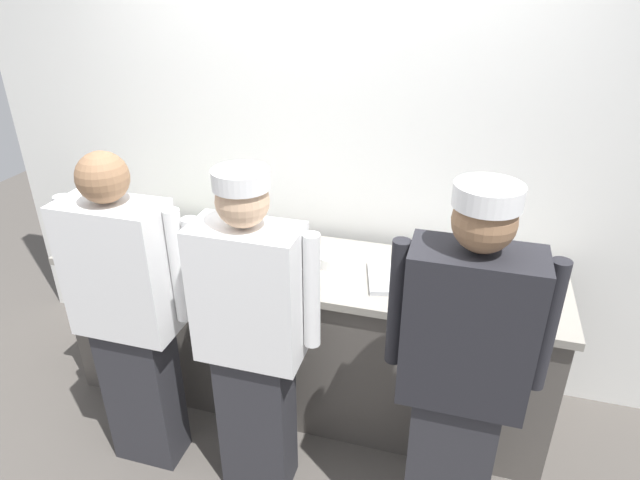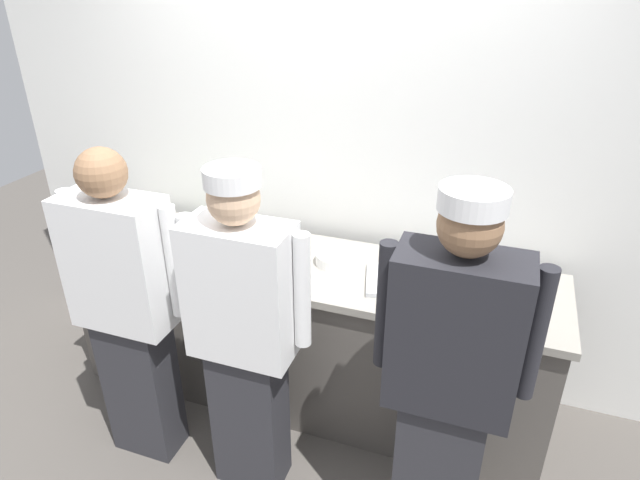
{
  "view_description": "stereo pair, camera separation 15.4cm",
  "coord_description": "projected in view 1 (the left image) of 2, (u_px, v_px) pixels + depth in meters",
  "views": [
    {
      "loc": [
        0.77,
        -2.03,
        2.31
      ],
      "look_at": [
        0.08,
        0.38,
        1.03
      ],
      "focal_mm": 30.67,
      "sensor_mm": 36.0,
      "label": 1
    },
    {
      "loc": [
        0.92,
        -1.98,
        2.31
      ],
      "look_at": [
        0.08,
        0.38,
        1.03
      ],
      "focal_mm": 30.67,
      "sensor_mm": 36.0,
      "label": 2
    }
  ],
  "objects": [
    {
      "name": "ground_plane",
      "position": [
        287.0,
        436.0,
        2.98
      ],
      "size": [
        9.0,
        9.0,
        0.0
      ],
      "primitive_type": "plane",
      "color": "#514C47"
    },
    {
      "name": "wall_back",
      "position": [
        328.0,
        127.0,
        2.99
      ],
      "size": [
        4.17,
        0.1,
        3.0
      ],
      "color": "white",
      "rests_on": "ground"
    },
    {
      "name": "prep_counter",
      "position": [
        305.0,
        332.0,
        3.07
      ],
      "size": [
        2.66,
        0.66,
        0.89
      ],
      "color": "#56514C",
      "rests_on": "ground"
    },
    {
      "name": "chef_near_left",
      "position": [
        129.0,
        314.0,
        2.5
      ],
      "size": [
        0.6,
        0.24,
        1.64
      ],
      "color": "#2D2D33",
      "rests_on": "ground"
    },
    {
      "name": "chef_center",
      "position": [
        252.0,
        336.0,
        2.36
      ],
      "size": [
        0.59,
        0.24,
        1.62
      ],
      "color": "#2D2D33",
      "rests_on": "ground"
    },
    {
      "name": "chef_far_right",
      "position": [
        461.0,
        375.0,
        2.09
      ],
      "size": [
        0.61,
        0.24,
        1.68
      ],
      "color": "#2D2D33",
      "rests_on": "ground"
    },
    {
      "name": "plate_stack_front",
      "position": [
        336.0,
        258.0,
        2.86
      ],
      "size": [
        0.21,
        0.21,
        0.06
      ],
      "color": "white",
      "rests_on": "prep_counter"
    },
    {
      "name": "plate_stack_rear",
      "position": [
        202.0,
        232.0,
        3.1
      ],
      "size": [
        0.24,
        0.24,
        0.08
      ],
      "color": "white",
      "rests_on": "prep_counter"
    },
    {
      "name": "mixing_bowl_steel",
      "position": [
        262.0,
        245.0,
        2.91
      ],
      "size": [
        0.34,
        0.34,
        0.12
      ],
      "primitive_type": "cylinder",
      "color": "#B7BABF",
      "rests_on": "prep_counter"
    },
    {
      "name": "sheet_tray",
      "position": [
        423.0,
        278.0,
        2.71
      ],
      "size": [
        0.6,
        0.42,
        0.02
      ],
      "primitive_type": "cube",
      "rotation": [
        0.0,
        0.0,
        0.24
      ],
      "color": "#B7BABF",
      "rests_on": "prep_counter"
    },
    {
      "name": "squeeze_bottle_primary",
      "position": [
        148.0,
        242.0,
        2.89
      ],
      "size": [
        0.05,
        0.05,
        0.18
      ],
      "color": "#E5E066",
      "rests_on": "prep_counter"
    },
    {
      "name": "squeeze_bottle_secondary",
      "position": [
        160.0,
        222.0,
        3.11
      ],
      "size": [
        0.06,
        0.06,
        0.18
      ],
      "color": "#56A333",
      "rests_on": "prep_counter"
    },
    {
      "name": "squeeze_bottle_spare",
      "position": [
        161.0,
        230.0,
        3.02
      ],
      "size": [
        0.06,
        0.06,
        0.18
      ],
      "color": "#56A333",
      "rests_on": "prep_counter"
    },
    {
      "name": "ramekin_red_sauce",
      "position": [
        524.0,
        284.0,
        2.64
      ],
      "size": [
        0.11,
        0.11,
        0.04
      ],
      "color": "white",
      "rests_on": "prep_counter"
    },
    {
      "name": "ramekin_yellow_sauce",
      "position": [
        113.0,
        240.0,
        3.06
      ],
      "size": [
        0.11,
        0.11,
        0.04
      ],
      "color": "white",
      "rests_on": "prep_counter"
    },
    {
      "name": "deli_cup",
      "position": [
        201.0,
        258.0,
        2.81
      ],
      "size": [
        0.09,
        0.09,
        0.11
      ],
      "primitive_type": "cylinder",
      "color": "white",
      "rests_on": "prep_counter"
    },
    {
      "name": "chefs_knife",
      "position": [
        511.0,
        304.0,
        2.51
      ],
      "size": [
        0.27,
        0.03,
        0.02
      ],
      "color": "#B7BABF",
      "rests_on": "prep_counter"
    }
  ]
}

